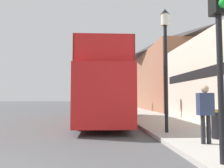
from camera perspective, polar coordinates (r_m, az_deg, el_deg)
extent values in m
plane|color=#4C4C4F|center=(25.01, -11.59, -6.94)|extent=(144.00, 144.00, 0.00)
cube|color=#ADAAA3|center=(22.21, 5.77, -7.24)|extent=(3.66, 108.00, 0.14)
cube|color=black|center=(11.62, 25.92, 3.31)|extent=(0.12, 13.12, 0.55)
cube|color=#9E664C|center=(28.46, 13.41, 0.36)|extent=(6.00, 17.99, 6.81)
pyramid|color=#383333|center=(29.13, 13.28, 9.36)|extent=(6.00, 17.99, 2.33)
cube|color=red|center=(13.13, -2.36, -3.23)|extent=(2.80, 10.17, 2.56)
cube|color=yellow|center=(12.63, -2.34, -2.64)|extent=(2.67, 5.63, 0.45)
cube|color=black|center=(13.16, -2.35, 0.17)|extent=(2.81, 9.36, 0.70)
cube|color=red|center=(13.21, -2.34, 2.55)|extent=(2.78, 9.36, 0.10)
cube|color=red|center=(13.33, -7.52, 5.08)|extent=(0.38, 9.28, 1.08)
cube|color=red|center=(13.35, 2.84, 5.04)|extent=(0.38, 9.28, 1.08)
cube|color=red|center=(8.76, -2.07, 9.65)|extent=(2.47, 0.15, 1.08)
cube|color=red|center=(17.19, -2.45, 3.09)|extent=(2.52, 1.49, 1.08)
cylinder|color=black|center=(16.32, -6.40, -6.99)|extent=(0.31, 1.03, 1.02)
cylinder|color=black|center=(16.34, 1.47, -7.01)|extent=(0.31, 1.03, 1.02)
cylinder|color=black|center=(10.30, -8.51, -8.94)|extent=(0.31, 1.03, 1.02)
cylinder|color=black|center=(10.33, 4.03, -8.96)|extent=(0.31, 1.03, 1.02)
cube|color=black|center=(20.29, -1.81, -6.20)|extent=(1.85, 4.16, 0.75)
cube|color=black|center=(20.15, -1.79, -4.38)|extent=(1.62, 2.00, 0.54)
cylinder|color=black|center=(21.55, -4.25, -6.64)|extent=(0.20, 0.67, 0.67)
cylinder|color=black|center=(21.65, 0.22, -6.64)|extent=(0.20, 0.67, 0.67)
cylinder|color=black|center=(18.99, -4.14, -7.05)|extent=(0.20, 0.67, 0.67)
cylinder|color=black|center=(19.09, 0.94, -7.04)|extent=(0.20, 0.67, 0.67)
cylinder|color=#232328|center=(6.97, 22.69, -10.91)|extent=(0.12, 0.12, 0.82)
cylinder|color=#232328|center=(7.05, 23.95, -10.80)|extent=(0.12, 0.12, 0.82)
cube|color=#2D3856|center=(6.95, 23.17, -4.83)|extent=(0.45, 0.24, 0.65)
sphere|color=tan|center=(6.96, 23.08, -1.22)|extent=(0.23, 0.23, 0.23)
cylinder|color=black|center=(5.00, 26.53, -0.88)|extent=(0.12, 0.12, 3.07)
sphere|color=green|center=(5.22, 26.98, 18.26)|extent=(0.19, 0.19, 0.19)
cylinder|color=black|center=(8.79, 13.90, 1.51)|extent=(0.13, 0.13, 4.20)
cylinder|color=silver|center=(9.29, 13.67, 15.95)|extent=(0.32, 0.32, 0.45)
cone|color=black|center=(9.40, 13.64, 17.88)|extent=(0.35, 0.35, 0.22)
cylinder|color=black|center=(15.79, 5.35, -1.09)|extent=(0.13, 0.13, 4.06)
cylinder|color=silver|center=(16.05, 5.30, 6.98)|extent=(0.32, 0.32, 0.45)
cone|color=black|center=(16.12, 5.29, 8.15)|extent=(0.35, 0.35, 0.22)
cylinder|color=black|center=(22.94, 2.10, -2.37)|extent=(0.13, 0.13, 3.67)
cylinder|color=silver|center=(23.08, 2.09, 2.75)|extent=(0.32, 0.32, 0.45)
cone|color=black|center=(23.12, 2.09, 3.58)|extent=(0.35, 0.35, 0.22)
cylinder|color=black|center=(8.06, 26.08, -9.41)|extent=(0.44, 0.44, 0.93)
cylinder|color=#B28E1E|center=(8.02, 25.99, -6.38)|extent=(0.48, 0.48, 0.06)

